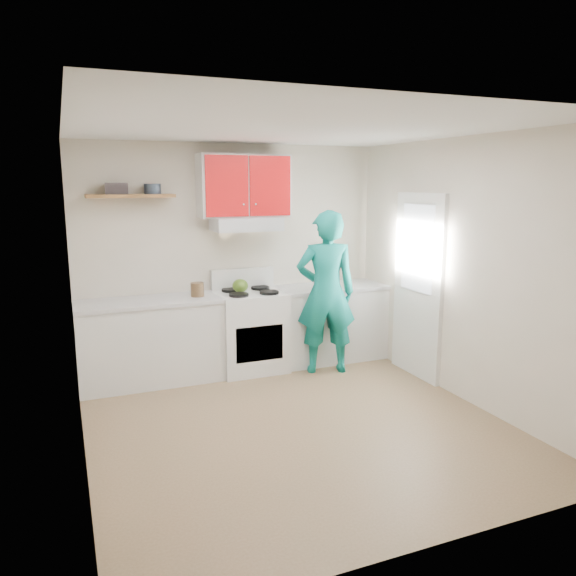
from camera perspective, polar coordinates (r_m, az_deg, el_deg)
name	(u,v)px	position (r m, az deg, el deg)	size (l,w,h in m)	color
floor	(296,424)	(5.17, 0.81, -13.82)	(3.80, 3.80, 0.00)	brown
ceiling	(297,128)	(4.72, 0.89, 16.21)	(3.60, 3.80, 0.04)	white
back_wall	(233,257)	(6.55, -5.73, 3.25)	(3.60, 0.04, 2.60)	beige
front_wall	(431,340)	(3.17, 14.59, -5.24)	(3.60, 0.04, 2.60)	beige
left_wall	(74,300)	(4.40, -21.22, -1.14)	(0.04, 3.80, 2.60)	beige
right_wall	(463,271)	(5.72, 17.66, 1.70)	(0.04, 3.80, 2.60)	beige
door	(418,286)	(6.30, 13.27, 0.18)	(0.05, 0.85, 2.05)	white
door_glass	(418,248)	(6.22, 13.24, 4.01)	(0.01, 0.55, 0.95)	white
counter_left	(150,342)	(6.21, -14.04, -5.45)	(1.52, 0.60, 0.90)	silver
counter_right	(330,323)	(6.85, 4.32, -3.63)	(1.32, 0.60, 0.90)	silver
stove	(250,331)	(6.44, -3.90, -4.48)	(0.76, 0.65, 0.92)	white
range_hood	(246,224)	(6.33, -4.35, 6.61)	(0.76, 0.44, 0.15)	silver
upper_cabinets	(244,186)	(6.36, -4.56, 10.46)	(1.02, 0.33, 0.70)	red
shelf	(130,196)	(6.11, -15.96, 9.13)	(0.90, 0.30, 0.04)	brown
books	(117,188)	(6.11, -17.29, 9.79)	(0.23, 0.17, 0.12)	#383135
tin	(153,189)	(6.13, -13.82, 9.91)	(0.18, 0.18, 0.11)	#333D4C
kettle	(240,286)	(6.33, -4.95, 0.24)	(0.18, 0.18, 0.15)	#4B6F1F
crock	(197,291)	(6.16, -9.34, -0.26)	(0.15, 0.15, 0.18)	#48341F
cutting_board	(323,287)	(6.70, 3.63, 0.08)	(0.28, 0.20, 0.02)	olive
silicone_mat	(350,285)	(6.91, 6.37, 0.30)	(0.27, 0.22, 0.01)	red
person	(326,292)	(6.28, 3.95, -0.46)	(0.68, 0.45, 1.86)	#0D7D74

